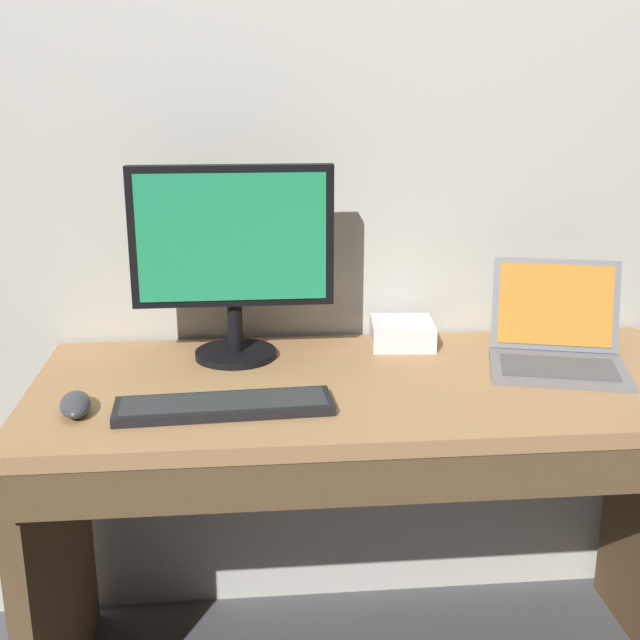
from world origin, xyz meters
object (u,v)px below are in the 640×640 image
Objects in this scene: external_monitor at (233,251)px; wired_keyboard at (224,406)px; laptop_space_gray at (557,343)px; computer_mouse at (75,404)px; external_drive_box at (402,333)px.

wired_keyboard is at bearing -93.90° from external_monitor.
external_monitor reaches higher than laptop_space_gray.
external_monitor is 0.49m from computer_mouse.
external_drive_box reaches higher than wired_keyboard.
laptop_space_gray is 0.83× the size of wired_keyboard.
external_drive_box is (-0.33, 0.17, -0.02)m from laptop_space_gray.
wired_keyboard is (-0.02, -0.31, -0.25)m from external_monitor.
computer_mouse is at bearing -136.98° from external_monitor.
external_drive_box is at bearing 16.70° from computer_mouse.
external_drive_box is (0.41, 0.07, -0.23)m from external_monitor.
computer_mouse is at bearing -153.19° from external_drive_box.
external_monitor is 3.01× the size of external_drive_box.
external_drive_box is (0.43, 0.38, 0.02)m from wired_keyboard.
external_monitor is (-0.74, 0.10, 0.21)m from laptop_space_gray.
external_monitor reaches higher than wired_keyboard.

